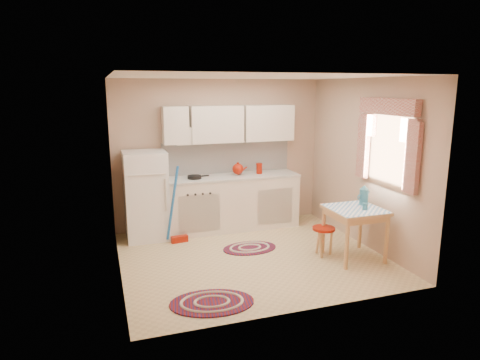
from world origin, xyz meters
The scene contains 14 objects.
room_shell centered at (0.16, 0.24, 1.60)m, with size 3.64×3.60×2.52m.
fridge centered at (-1.31, 1.25, 0.70)m, with size 0.65×0.60×1.40m, color white.
broom centered at (-0.86, 0.90, 0.60)m, with size 0.28×0.12×1.20m, color #1C61B3, non-canonical shape.
base_cabinets centered at (0.11, 1.30, 0.44)m, with size 2.25×0.60×0.88m, color silver.
countertop centered at (0.11, 1.30, 0.90)m, with size 2.27×0.62×0.04m, color beige.
frying_pan centered at (-0.53, 1.25, 0.94)m, with size 0.23×0.23×0.05m, color black.
red_kettle centered at (0.23, 1.30, 1.02)m, with size 0.21×0.19×0.21m, color #9A1605, non-canonical shape.
red_canister centered at (0.61, 1.30, 1.00)m, with size 0.10×0.10×0.16m, color #9A1605.
table centered at (1.35, -0.49, 0.36)m, with size 0.72×0.72×0.72m, color tan.
stool centered at (0.99, -0.28, 0.21)m, with size 0.32×0.32×0.42m, color #9A1605.
coffee_pot centered at (1.56, -0.37, 0.88)m, with size 0.16×0.13×0.31m, color #2B6B84, non-canonical shape.
mug centered at (1.43, -0.59, 0.77)m, with size 0.07×0.07×0.10m, color #2B6B84.
rug_center centered at (0.08, 0.29, 0.01)m, with size 0.82×0.54×0.02m, color maroon, non-canonical shape.
rug_left centered at (-0.88, -1.13, 0.01)m, with size 0.95×0.63×0.02m, color maroon, non-canonical shape.
Camera 1 is at (-1.96, -5.38, 2.36)m, focal length 32.00 mm.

